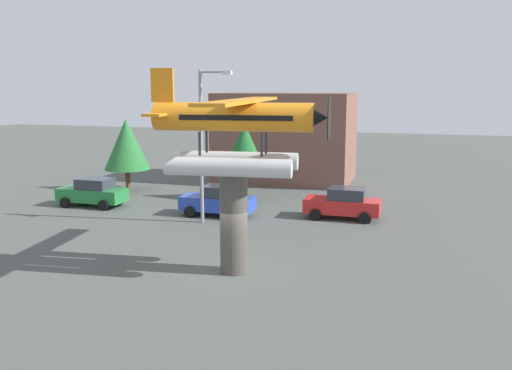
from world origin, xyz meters
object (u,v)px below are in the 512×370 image
at_px(storefront_building, 286,137).
at_px(tree_west, 127,144).
at_px(car_far_red, 343,203).
at_px(streetlight_primary, 204,136).
at_px(car_near_green, 93,192).
at_px(display_pedestal, 234,223).
at_px(car_mid_blue, 219,201).
at_px(floatplane_monument, 236,130).
at_px(tree_east, 244,148).

xyz_separation_m(storefront_building, tree_west, (-9.74, -7.51, -0.12)).
bearing_deg(car_far_red, streetlight_primary, 24.29).
distance_m(car_near_green, car_far_red, 15.38).
relative_size(display_pedestal, streetlight_primary, 0.49).
height_order(storefront_building, tree_west, storefront_building).
relative_size(car_near_green, car_mid_blue, 1.00).
distance_m(car_near_green, car_mid_blue, 8.37).
distance_m(car_far_red, streetlight_primary, 8.63).
bearing_deg(car_near_green, storefront_building, -125.03).
bearing_deg(floatplane_monument, car_near_green, 137.58).
bearing_deg(tree_east, car_mid_blue, -89.55).
bearing_deg(car_near_green, car_far_red, -175.12).
relative_size(floatplane_monument, streetlight_primary, 1.28).
relative_size(car_far_red, tree_west, 0.82).
distance_m(storefront_building, tree_east, 8.18).
relative_size(floatplane_monument, storefront_building, 1.01).
bearing_deg(streetlight_primary, car_mid_blue, 87.42).
bearing_deg(display_pedestal, tree_east, 106.58).
bearing_deg(car_far_red, tree_east, -26.42).
xyz_separation_m(car_near_green, tree_east, (8.33, 4.78, 2.53)).
height_order(car_near_green, tree_east, tree_east).
bearing_deg(floatplane_monument, storefront_building, 92.41).
relative_size(floatplane_monument, car_near_green, 2.49).
xyz_separation_m(streetlight_primary, tree_east, (0.04, 6.65, -1.33)).
distance_m(car_near_green, streetlight_primary, 9.33).
bearing_deg(car_near_green, display_pedestal, 143.93).
distance_m(streetlight_primary, tree_west, 11.64).
bearing_deg(tree_west, streetlight_primary, -39.10).
bearing_deg(streetlight_primary, tree_east, 89.64).
bearing_deg(tree_east, streetlight_primary, -90.36).
xyz_separation_m(car_far_red, tree_east, (-6.99, 3.48, 2.53)).
distance_m(floatplane_monument, car_far_red, 11.76).
relative_size(car_far_red, streetlight_primary, 0.51).
bearing_deg(car_mid_blue, streetlight_primary, 87.42).
distance_m(storefront_building, tree_west, 12.30).
bearing_deg(storefront_building, car_mid_blue, -93.06).
bearing_deg(tree_east, storefront_building, 84.85).
height_order(car_far_red, tree_west, tree_west).
distance_m(car_mid_blue, tree_east, 5.50).
bearing_deg(streetlight_primary, display_pedestal, -59.95).
relative_size(display_pedestal, car_mid_blue, 0.96).
xyz_separation_m(floatplane_monument, storefront_building, (-3.52, 21.98, -2.30)).
xyz_separation_m(car_far_red, storefront_building, (-6.26, 11.62, 2.54)).
xyz_separation_m(car_mid_blue, tree_west, (-9.04, 5.51, 2.42)).
distance_m(floatplane_monument, car_near_green, 16.24).
xyz_separation_m(car_mid_blue, car_far_red, (6.96, 1.41, 0.00)).
bearing_deg(floatplane_monument, display_pedestal, 180.00).
height_order(streetlight_primary, tree_east, streetlight_primary).
bearing_deg(floatplane_monument, car_far_red, 68.51).
distance_m(car_far_red, tree_east, 8.21).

